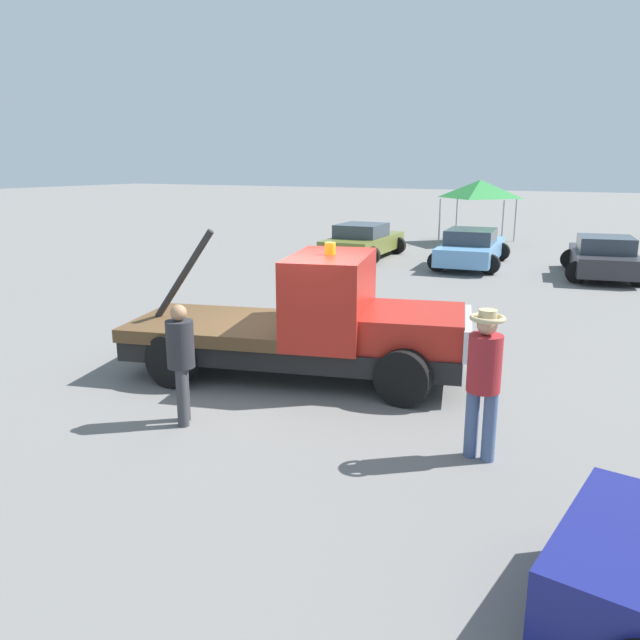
% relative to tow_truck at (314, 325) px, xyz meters
% --- Properties ---
extents(ground_plane, '(160.00, 160.00, 0.00)m').
position_rel_tow_truck_xyz_m(ground_plane, '(-0.34, -0.09, -0.92)').
color(ground_plane, slate).
extents(tow_truck, '(6.11, 3.43, 2.51)m').
position_rel_tow_truck_xyz_m(tow_truck, '(0.00, 0.00, 0.00)').
color(tow_truck, black).
rests_on(tow_truck, ground).
extents(person_near_truck, '(0.42, 0.42, 1.91)m').
position_rel_tow_truck_xyz_m(person_near_truck, '(3.29, -1.77, 0.21)').
color(person_near_truck, '#475B84').
rests_on(person_near_truck, ground).
extents(person_at_hood, '(0.38, 0.38, 1.73)m').
position_rel_tow_truck_xyz_m(person_at_hood, '(-0.70, -2.62, 0.08)').
color(person_at_hood, '#38383D').
rests_on(person_at_hood, ground).
extents(parked_car_olive, '(2.63, 4.76, 1.34)m').
position_rel_tow_truck_xyz_m(parked_car_olive, '(-4.96, 13.28, -0.27)').
color(parked_car_olive, olive).
rests_on(parked_car_olive, ground).
extents(parked_car_skyblue, '(2.74, 5.01, 1.34)m').
position_rel_tow_truck_xyz_m(parked_car_skyblue, '(-0.71, 13.25, -0.27)').
color(parked_car_skyblue, '#669ED1').
rests_on(parked_car_skyblue, ground).
extents(parked_car_charcoal, '(2.90, 4.52, 1.34)m').
position_rel_tow_truck_xyz_m(parked_car_charcoal, '(3.68, 12.99, -0.27)').
color(parked_car_charcoal, '#2D2D33').
rests_on(parked_car_charcoal, ground).
extents(canopy_tent_green, '(2.88, 2.88, 2.88)m').
position_rel_tow_truck_xyz_m(canopy_tent_green, '(-2.14, 20.00, 1.54)').
color(canopy_tent_green, '#9E9EA3').
rests_on(canopy_tent_green, ground).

